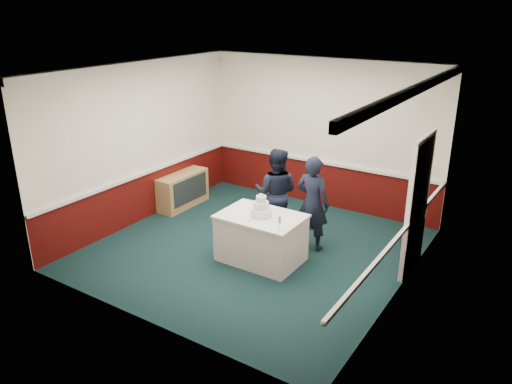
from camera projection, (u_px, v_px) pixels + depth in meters
The scene contains 9 objects.
ground at pixel (253, 249), 8.55m from camera, with size 5.00×5.00×0.00m, color #142F31.
room_shell at pixel (277, 130), 8.30m from camera, with size 5.00×5.00×3.00m.
sideboard at pixel (183, 190), 10.25m from camera, with size 0.41×1.20×0.70m.
cake_table at pixel (261, 237), 8.05m from camera, with size 1.32×0.92×0.79m.
wedding_cake at pixel (261, 209), 7.88m from camera, with size 0.35×0.35×0.36m.
cake_knife at pixel (253, 219), 7.77m from camera, with size 0.01×0.22×0.01m, color silver.
champagne_flute at pixel (280, 220), 7.39m from camera, with size 0.05×0.05×0.21m.
person_man at pixel (276, 193), 8.81m from camera, with size 0.79×0.61×1.62m, color black.
person_woman at pixel (312, 203), 8.32m from camera, with size 0.60×0.39×1.64m, color black.
Camera 1 is at (4.19, -6.41, 3.94)m, focal length 35.00 mm.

